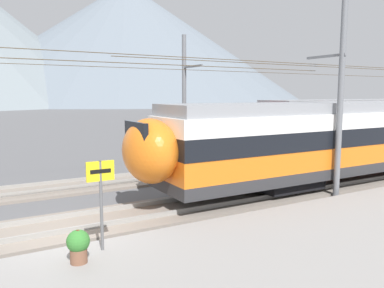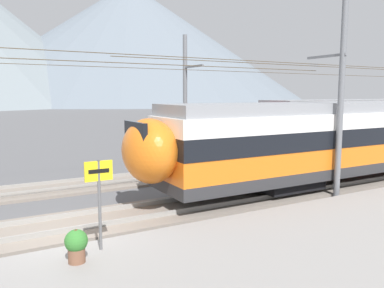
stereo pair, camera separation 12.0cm
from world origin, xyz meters
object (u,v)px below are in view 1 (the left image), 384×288
Objects in this scene: catenary_mast_far_side at (185,99)px; catenary_mast_mid at (338,97)px; platform_sign at (101,185)px; potted_plant_platform_edge at (78,244)px.

catenary_mast_mid is at bearing -75.48° from catenary_mast_far_side.
catenary_mast_mid is 1.00× the size of catenary_mast_far_side.
potted_plant_platform_edge is (-0.71, -0.48, -1.22)m from platform_sign.
platform_sign is at bearing 33.97° from potted_plant_platform_edge.
catenary_mast_mid reaches higher than platform_sign.
platform_sign is (-7.85, -9.90, -1.96)m from catenary_mast_far_side.
catenary_mast_far_side is (-2.23, 8.59, -0.17)m from catenary_mast_mid.
catenary_mast_far_side is 12.78m from platform_sign.
catenary_mast_far_side is 13.82m from potted_plant_platform_edge.
catenary_mast_mid is 11.43m from potted_plant_platform_edge.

